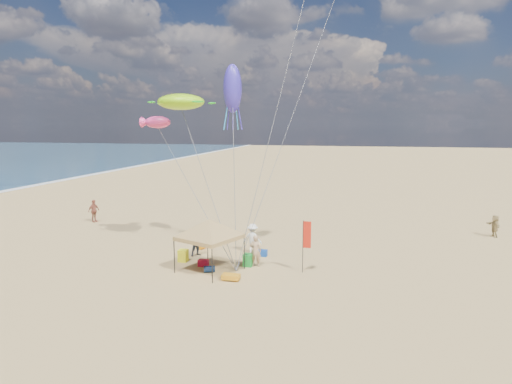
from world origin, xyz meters
TOP-DOWN VIEW (x-y plane):
  - ground at (0.00, 0.00)m, footprint 280.00×280.00m
  - canopy_tent at (-1.93, 0.32)m, footprint 4.99×4.99m
  - feather_flag at (3.14, 1.23)m, footprint 0.44×0.04m
  - cooler_red at (-2.57, 1.00)m, footprint 0.54×0.38m
  - cooler_blue at (0.26, 3.63)m, footprint 0.54×0.38m
  - bag_navy at (-1.88, 0.08)m, footprint 0.69×0.54m
  - bag_orange at (-3.81, 4.22)m, footprint 0.54×0.69m
  - chair_green at (-0.13, 1.60)m, footprint 0.50×0.50m
  - chair_yellow at (-3.99, 1.55)m, footprint 0.50×0.50m
  - crate_grey at (-0.54, -0.77)m, footprint 0.34×0.30m
  - beach_cart at (-0.40, -0.84)m, footprint 0.90×0.50m
  - person_near_a at (0.28, 1.68)m, footprint 0.69×0.49m
  - person_near_b at (-3.59, 2.80)m, footprint 1.04×1.04m
  - person_near_c at (-0.50, 4.20)m, footprint 1.27×0.85m
  - person_far_a at (-15.11, 9.64)m, footprint 0.71×1.15m
  - person_far_c at (15.15, 11.84)m, footprint 0.85×1.55m
  - turtle_kite at (-4.79, 3.66)m, footprint 3.01×2.47m
  - fish_kite at (-6.83, 4.68)m, footprint 1.84×1.12m
  - squid_kite at (-1.84, 4.64)m, footprint 1.23×1.23m

SIDE VIEW (x-z plane):
  - ground at x=0.00m, z-range 0.00..0.00m
  - crate_grey at x=-0.54m, z-range 0.00..0.28m
  - bag_navy at x=-1.88m, z-range 0.00..0.36m
  - bag_orange at x=-3.81m, z-range 0.00..0.36m
  - cooler_red at x=-2.57m, z-range 0.00..0.38m
  - cooler_blue at x=0.26m, z-range 0.00..0.38m
  - beach_cart at x=-0.40m, z-range 0.08..0.32m
  - chair_green at x=-0.13m, z-range 0.00..0.70m
  - chair_yellow at x=-3.99m, z-range 0.00..0.70m
  - person_far_c at x=15.15m, z-range 0.00..1.59m
  - person_near_b at x=-3.59m, z-range 0.00..1.70m
  - person_near_a at x=0.28m, z-range 0.00..1.79m
  - person_near_c at x=-0.50m, z-range 0.00..1.82m
  - person_far_a at x=-15.11m, z-range 0.00..1.83m
  - feather_flag at x=3.14m, z-range 0.49..3.36m
  - canopy_tent at x=-1.93m, z-range 1.10..4.42m
  - fish_kite at x=-6.83m, z-range 7.61..8.38m
  - turtle_kite at x=-4.79m, z-range 8.71..9.67m
  - squid_kite at x=-1.84m, z-range 8.54..11.43m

